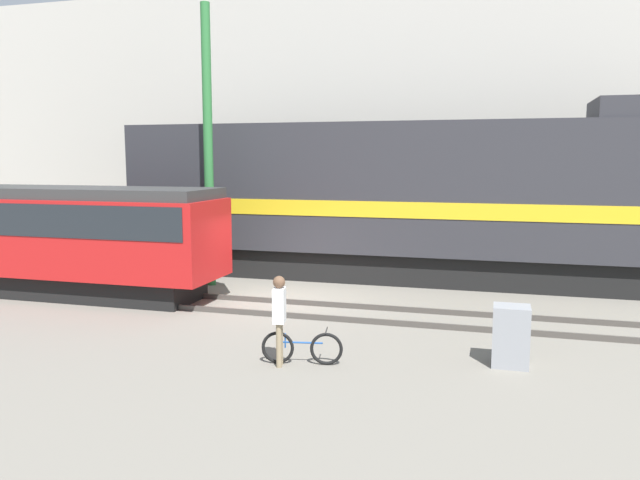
{
  "coord_description": "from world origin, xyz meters",
  "views": [
    {
      "loc": [
        5.85,
        -16.36,
        4.05
      ],
      "look_at": [
        1.15,
        0.02,
        1.8
      ],
      "focal_mm": 35.0,
      "sensor_mm": 36.0,
      "label": 1
    }
  ],
  "objects_px": {
    "bicycle": "(302,348)",
    "person": "(279,311)",
    "utility_pole_right": "(208,147)",
    "freight_locomotive": "(395,199)",
    "streetcar": "(37,233)",
    "signal_box": "(511,336)"
  },
  "relations": [
    {
      "from": "bicycle",
      "to": "streetcar",
      "type": "bearing_deg",
      "value": 157.1
    },
    {
      "from": "streetcar",
      "to": "utility_pole_right",
      "type": "bearing_deg",
      "value": 30.41
    },
    {
      "from": "streetcar",
      "to": "bicycle",
      "type": "height_order",
      "value": "streetcar"
    },
    {
      "from": "streetcar",
      "to": "signal_box",
      "type": "distance_m",
      "value": 13.89
    },
    {
      "from": "bicycle",
      "to": "signal_box",
      "type": "height_order",
      "value": "signal_box"
    },
    {
      "from": "freight_locomotive",
      "to": "bicycle",
      "type": "xyz_separation_m",
      "value": [
        -0.33,
        -9.19,
        -2.37
      ]
    },
    {
      "from": "person",
      "to": "streetcar",
      "type": "bearing_deg",
      "value": 155.08
    },
    {
      "from": "streetcar",
      "to": "person",
      "type": "xyz_separation_m",
      "value": [
        9.17,
        -4.26,
        -0.73
      ]
    },
    {
      "from": "utility_pole_right",
      "to": "signal_box",
      "type": "xyz_separation_m",
      "value": [
        9.12,
        -5.58,
        -3.77
      ]
    },
    {
      "from": "person",
      "to": "utility_pole_right",
      "type": "relative_size",
      "value": 0.21
    },
    {
      "from": "utility_pole_right",
      "to": "signal_box",
      "type": "bearing_deg",
      "value": -31.45
    },
    {
      "from": "freight_locomotive",
      "to": "streetcar",
      "type": "relative_size",
      "value": 1.58
    },
    {
      "from": "freight_locomotive",
      "to": "bicycle",
      "type": "height_order",
      "value": "freight_locomotive"
    },
    {
      "from": "freight_locomotive",
      "to": "utility_pole_right",
      "type": "distance_m",
      "value": 6.29
    },
    {
      "from": "signal_box",
      "to": "bicycle",
      "type": "bearing_deg",
      "value": -165.26
    },
    {
      "from": "person",
      "to": "utility_pole_right",
      "type": "distance_m",
      "value": 8.96
    },
    {
      "from": "person",
      "to": "utility_pole_right",
      "type": "height_order",
      "value": "utility_pole_right"
    },
    {
      "from": "streetcar",
      "to": "bicycle",
      "type": "relative_size",
      "value": 7.15
    },
    {
      "from": "bicycle",
      "to": "person",
      "type": "distance_m",
      "value": 0.89
    },
    {
      "from": "streetcar",
      "to": "signal_box",
      "type": "xyz_separation_m",
      "value": [
        13.51,
        -3.0,
        -1.23
      ]
    },
    {
      "from": "utility_pole_right",
      "to": "signal_box",
      "type": "relative_size",
      "value": 7.28
    },
    {
      "from": "bicycle",
      "to": "person",
      "type": "height_order",
      "value": "person"
    }
  ]
}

